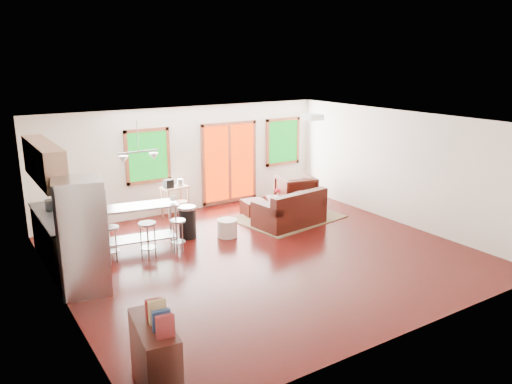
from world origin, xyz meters
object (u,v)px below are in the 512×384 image
loveseat (291,212)px  ottoman (254,208)px  rug (288,218)px  kitchen_cart (174,191)px  coffee_table (289,200)px  refrigerator (83,236)px  island (140,219)px  armchair (296,190)px

loveseat → ottoman: size_ratio=3.08×
rug → kitchen_cart: 2.80m
loveseat → coffee_table: size_ratio=1.33×
coffee_table → refrigerator: bearing=-163.6°
coffee_table → island: bearing=-175.9°
loveseat → coffee_table: 0.85m
refrigerator → island: refrigerator is taller
ottoman → kitchen_cart: 1.99m
armchair → ottoman: armchair is taller
coffee_table → island: (-3.87, -0.28, 0.26)m
island → coffee_table: bearing=4.1°
rug → kitchen_cart: (-2.25, 1.54, 0.64)m
armchair → kitchen_cart: kitchen_cart is taller
island → armchair: bearing=9.3°
loveseat → island: island is taller
coffee_table → rug: bearing=-132.7°
coffee_table → kitchen_cart: (-2.46, 1.31, 0.28)m
rug → refrigerator: (-5.07, -1.33, 0.94)m
coffee_table → island: 3.89m
kitchen_cart → coffee_table: bearing=-28.1°
armchair → kitchen_cart: bearing=-3.3°
kitchen_cart → refrigerator: bearing=-134.5°
armchair → ottoman: bearing=13.3°
coffee_table → kitchen_cart: size_ratio=1.31×
coffee_table → refrigerator: 5.54m
coffee_table → ottoman: bearing=149.6°
kitchen_cart → rug: bearing=-34.4°
armchair → refrigerator: refrigerator is taller
refrigerator → island: bearing=53.5°
loveseat → island: (-3.40, 0.42, 0.30)m
rug → armchair: armchair is taller
loveseat → island: bearing=166.2°
armchair → ottoman: 1.29m
refrigerator → kitchen_cart: 4.04m
loveseat → kitchen_cart: kitchen_cart is taller
rug → coffee_table: coffee_table is taller
rug → coffee_table: bearing=47.3°
ottoman → island: bearing=-167.2°
armchair → island: island is taller
armchair → ottoman: (-1.26, -0.01, -0.27)m
loveseat → armchair: 1.52m
rug → armchair: bearing=42.6°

